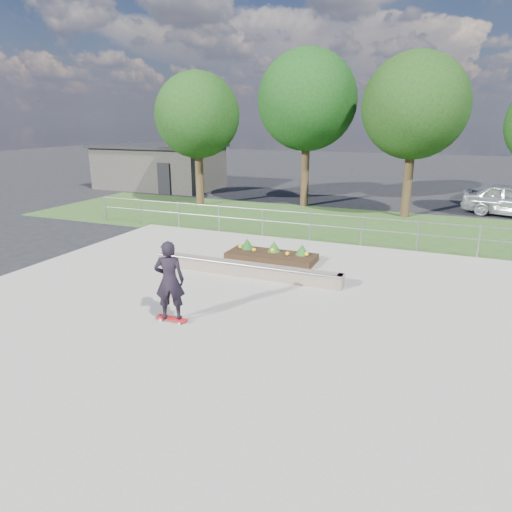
{
  "coord_description": "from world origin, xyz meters",
  "views": [
    {
      "loc": [
        4.74,
        -9.41,
        4.64
      ],
      "look_at": [
        0.2,
        1.5,
        1.1
      ],
      "focal_mm": 32.0,
      "sensor_mm": 36.0,
      "label": 1
    }
  ],
  "objects": [
    {
      "name": "fence",
      "position": [
        0.0,
        7.5,
        0.77
      ],
      "size": [
        20.06,
        0.06,
        1.2
      ],
      "color": "#999BA2",
      "rests_on": "ground"
    },
    {
      "name": "planter_bed",
      "position": [
        -0.46,
        4.48,
        0.24
      ],
      "size": [
        3.0,
        1.2,
        0.61
      ],
      "color": "black",
      "rests_on": "concrete_slab"
    },
    {
      "name": "grass_verge",
      "position": [
        0.0,
        11.0,
        0.01
      ],
      "size": [
        30.0,
        8.0,
        0.02
      ],
      "primitive_type": "cube",
      "color": "#2C4C1E",
      "rests_on": "ground"
    },
    {
      "name": "building",
      "position": [
        -14.0,
        18.0,
        1.51
      ],
      "size": [
        8.4,
        5.4,
        3.0
      ],
      "color": "#2F2D2A",
      "rests_on": "ground"
    },
    {
      "name": "grind_ledge",
      "position": [
        -0.63,
        2.65,
        0.26
      ],
      "size": [
        6.0,
        0.44,
        0.43
      ],
      "color": "#685A4D",
      "rests_on": "concrete_slab"
    },
    {
      "name": "ground",
      "position": [
        0.0,
        0.0,
        0.0
      ],
      "size": [
        120.0,
        120.0,
        0.0
      ],
      "primitive_type": "plane",
      "color": "black",
      "rests_on": "ground"
    },
    {
      "name": "tree_far_left",
      "position": [
        -8.0,
        13.0,
        4.85
      ],
      "size": [
        4.55,
        4.55,
        7.15
      ],
      "color": "#372616",
      "rests_on": "ground"
    },
    {
      "name": "concrete_slab",
      "position": [
        0.0,
        0.0,
        0.03
      ],
      "size": [
        15.0,
        15.0,
        0.06
      ],
      "primitive_type": "cube",
      "color": "gray",
      "rests_on": "ground"
    },
    {
      "name": "tree_mid_left",
      "position": [
        -2.5,
        15.0,
        5.61
      ],
      "size": [
        5.25,
        5.25,
        8.25
      ],
      "color": "#332214",
      "rests_on": "ground"
    },
    {
      "name": "tree_mid_right",
      "position": [
        3.0,
        14.0,
        5.23
      ],
      "size": [
        4.9,
        4.9,
        7.7
      ],
      "color": "#312213",
      "rests_on": "ground"
    },
    {
      "name": "skateboarder",
      "position": [
        -0.91,
        -1.03,
        1.08
      ],
      "size": [
        0.81,
        0.68,
        1.97
      ],
      "color": "white",
      "rests_on": "concrete_slab"
    }
  ]
}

